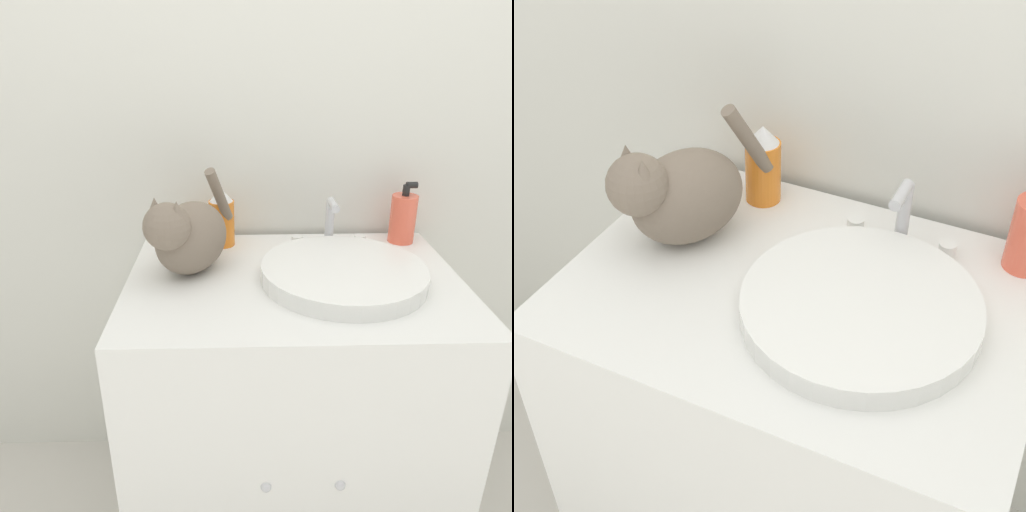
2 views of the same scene
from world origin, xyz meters
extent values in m
cube|color=silver|center=(0.00, 0.64, 1.25)|extent=(6.00, 0.05, 2.50)
cube|color=white|center=(0.00, 0.30, 0.40)|extent=(0.82, 0.60, 0.81)
sphere|color=silver|center=(-0.08, 0.00, 0.44)|extent=(0.02, 0.02, 0.02)
sphere|color=silver|center=(0.08, 0.00, 0.44)|extent=(0.02, 0.02, 0.02)
cylinder|color=white|center=(0.11, 0.28, 0.83)|extent=(0.40, 0.40, 0.04)
cylinder|color=silver|center=(0.11, 0.49, 0.88)|extent=(0.02, 0.02, 0.14)
cylinder|color=silver|center=(0.11, 0.45, 0.95)|extent=(0.02, 0.08, 0.02)
cylinder|color=white|center=(0.03, 0.49, 0.83)|extent=(0.03, 0.03, 0.03)
cylinder|color=white|center=(0.20, 0.49, 0.83)|extent=(0.03, 0.03, 0.03)
ellipsoid|color=#7A6B5B|center=(-0.25, 0.35, 0.90)|extent=(0.24, 0.27, 0.18)
sphere|color=#7A6B5B|center=(-0.30, 0.27, 0.96)|extent=(0.15, 0.15, 0.11)
cone|color=#7A6B5B|center=(-0.32, 0.28, 1.00)|extent=(0.05, 0.05, 0.04)
cone|color=#7A6B5B|center=(-0.27, 0.25, 1.00)|extent=(0.05, 0.05, 0.04)
cylinder|color=#7A6B5B|center=(-0.19, 0.47, 0.97)|extent=(0.08, 0.11, 0.16)
cylinder|color=#EF6047|center=(0.33, 0.53, 0.88)|extent=(0.07, 0.07, 0.14)
cylinder|color=black|center=(0.33, 0.53, 0.96)|extent=(0.02, 0.02, 0.03)
cylinder|color=black|center=(0.35, 0.53, 0.98)|extent=(0.03, 0.02, 0.02)
cylinder|color=orange|center=(-0.18, 0.52, 0.87)|extent=(0.07, 0.07, 0.13)
cone|color=white|center=(-0.18, 0.52, 0.96)|extent=(0.06, 0.06, 0.04)
camera|label=1|loc=(-0.13, -0.80, 1.35)|focal=35.00mm
camera|label=2|loc=(0.36, -0.56, 1.62)|focal=50.00mm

